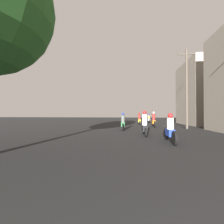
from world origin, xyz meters
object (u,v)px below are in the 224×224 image
object	(u,v)px
motorcycle_green	(123,123)
utility_pole_far	(187,87)
motorcycle_white	(149,119)
motorcycle_blue	(170,131)
motorcycle_black	(145,126)
building_right_far	(204,93)
motorcycle_yellow	(139,120)
motorcycle_orange	(154,121)

from	to	relation	value
motorcycle_green	utility_pole_far	size ratio (longest dim) A/B	0.25
motorcycle_white	utility_pole_far	size ratio (longest dim) A/B	0.25
motorcycle_blue	motorcycle_white	size ratio (longest dim) A/B	1.13
motorcycle_green	motorcycle_black	bearing A→B (deg)	-57.34
motorcycle_black	motorcycle_blue	bearing A→B (deg)	-71.08
building_right_far	motorcycle_yellow	bearing A→B (deg)	-178.44
motorcycle_blue	building_right_far	xyz separation A→B (m)	(7.86, 13.39, 3.55)
motorcycle_orange	motorcycle_yellow	world-z (taller)	motorcycle_orange
utility_pole_far	building_right_far	bearing A→B (deg)	54.15
motorcycle_white	utility_pole_far	world-z (taller)	utility_pole_far
motorcycle_black	motorcycle_orange	world-z (taller)	motorcycle_orange
utility_pole_far	motorcycle_orange	bearing A→B (deg)	147.49
motorcycle_black	utility_pole_far	bearing A→B (deg)	43.38
utility_pole_far	motorcycle_black	bearing A→B (deg)	-132.31
motorcycle_blue	motorcycle_green	size ratio (longest dim) A/B	1.12
motorcycle_black	motorcycle_yellow	distance (m)	10.79
building_right_far	utility_pole_far	distance (m)	7.55
motorcycle_blue	utility_pole_far	world-z (taller)	utility_pole_far
motorcycle_orange	building_right_far	world-z (taller)	building_right_far
motorcycle_blue	motorcycle_white	world-z (taller)	motorcycle_blue
motorcycle_blue	building_right_far	bearing A→B (deg)	53.15
motorcycle_blue	motorcycle_white	xyz separation A→B (m)	(1.03, 16.71, -0.02)
motorcycle_orange	utility_pole_far	world-z (taller)	utility_pole_far
motorcycle_black	motorcycle_green	size ratio (longest dim) A/B	1.05
motorcycle_green	building_right_far	xyz separation A→B (m)	(10.46, 7.82, 3.53)
motorcycle_orange	utility_pole_far	size ratio (longest dim) A/B	0.27
building_right_far	motorcycle_blue	bearing A→B (deg)	-120.41
motorcycle_yellow	motorcycle_blue	bearing A→B (deg)	-96.89
motorcycle_white	building_right_far	size ratio (longest dim) A/B	0.23
motorcycle_blue	motorcycle_orange	distance (m)	9.10
motorcycle_blue	building_right_far	size ratio (longest dim) A/B	0.26
motorcycle_black	motorcycle_green	distance (m)	3.56
motorcycle_yellow	motorcycle_orange	bearing A→B (deg)	-82.33
motorcycle_white	building_right_far	world-z (taller)	building_right_far
motorcycle_orange	building_right_far	xyz separation A→B (m)	(7.25, 4.32, 3.48)
motorcycle_blue	utility_pole_far	bearing A→B (deg)	58.26
motorcycle_orange	utility_pole_far	xyz separation A→B (m)	(2.83, -1.80, 3.33)
motorcycle_blue	building_right_far	world-z (taller)	building_right_far
motorcycle_orange	building_right_far	bearing A→B (deg)	29.98
motorcycle_blue	motorcycle_black	xyz separation A→B (m)	(-1.02, 2.38, 0.05)
motorcycle_green	motorcycle_yellow	size ratio (longest dim) A/B	0.97
motorcycle_black	motorcycle_orange	xyz separation A→B (m)	(1.63, 6.70, 0.03)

